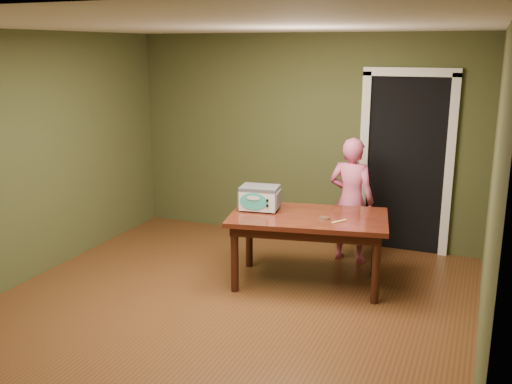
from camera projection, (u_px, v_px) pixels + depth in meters
floor at (218, 315)px, 5.31m from camera, size 5.00×5.00×0.00m
room_shell at (214, 134)px, 4.89m from camera, size 4.52×5.02×2.61m
doorway at (409, 161)px, 7.07m from camera, size 1.10×0.66×2.25m
dining_table at (308, 224)px, 5.88m from camera, size 1.74×1.18×0.75m
toy_oven at (260, 197)px, 6.01m from camera, size 0.45×0.34×0.26m
baking_pan at (324, 218)px, 5.72m from camera, size 0.10×0.10×0.02m
spatula at (339, 221)px, 5.64m from camera, size 0.12×0.16×0.01m
child at (351, 200)px, 6.52m from camera, size 0.56×0.40×1.45m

